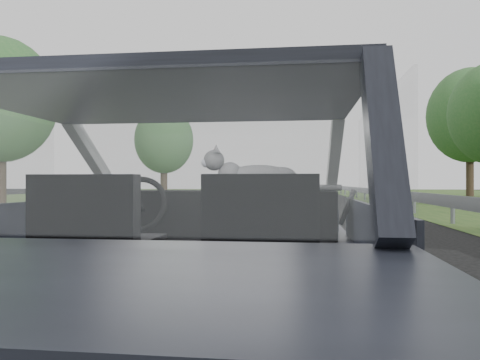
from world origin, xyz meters
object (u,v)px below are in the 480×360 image
(subject_car, at_px, (191,245))
(cat, at_px, (259,176))
(other_car, at_px, (266,188))
(highway_sign, at_px, (380,179))

(subject_car, relative_size, cat, 6.14)
(cat, bearing_deg, subject_car, -128.17)
(subject_car, height_order, other_car, other_car)
(subject_car, bearing_deg, other_car, 93.15)
(subject_car, bearing_deg, highway_sign, 78.27)
(other_car, relative_size, highway_sign, 1.79)
(other_car, height_order, highway_sign, highway_sign)
(highway_sign, bearing_deg, cat, -84.72)
(other_car, bearing_deg, subject_car, -84.23)
(subject_car, distance_m, other_car, 25.24)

